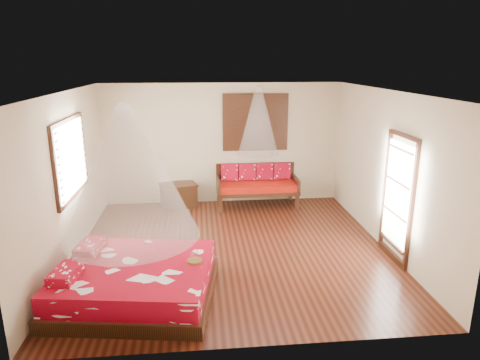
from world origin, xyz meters
name	(u,v)px	position (x,y,z in m)	size (l,w,h in m)	color
room	(232,174)	(0.00, 0.00, 1.40)	(5.54, 5.54, 2.84)	black
bed	(135,281)	(-1.52, -1.47, 0.25)	(2.41, 2.24, 0.64)	black
daybed	(257,183)	(0.76, 2.38, 0.52)	(1.86, 0.83, 0.96)	black
storage_chest	(179,195)	(-1.05, 2.45, 0.28)	(0.93, 0.79, 0.55)	black
shutter_panel	(255,122)	(0.76, 2.72, 1.90)	(1.52, 0.06, 1.32)	black
window_left	(71,158)	(-2.71, 0.20, 1.70)	(0.10, 1.74, 1.34)	black
glazed_door	(397,199)	(2.72, -0.60, 1.07)	(0.08, 1.02, 2.16)	black
wine_tray	(195,259)	(-0.66, -1.44, 0.55)	(0.22, 0.22, 0.19)	brown
mosquito_net_main	(128,173)	(-1.50, -1.48, 1.85)	(1.84, 1.84, 1.80)	white
mosquito_net_daybed	(258,121)	(0.76, 2.25, 2.00)	(0.91, 0.91, 1.50)	white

